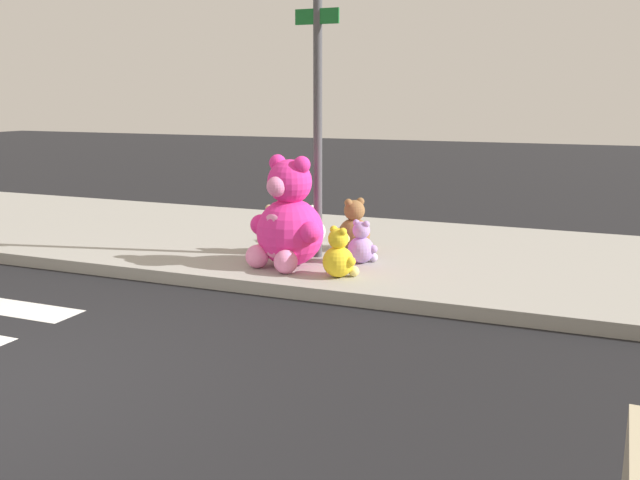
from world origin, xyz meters
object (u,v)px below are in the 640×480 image
at_px(plush_pink_large, 288,222).
at_px(plush_lavender, 362,246).
at_px(plush_brown, 353,229).
at_px(plush_tan, 273,234).
at_px(plush_white, 313,228).
at_px(sign_pole, 318,123).
at_px(plush_yellow, 339,257).

xyz_separation_m(plush_pink_large, plush_lavender, (0.77, 0.48, -0.32)).
xyz_separation_m(plush_brown, plush_tan, (-0.90, -0.58, -0.03)).
relative_size(plush_brown, plush_tan, 1.11).
bearing_deg(plush_white, plush_lavender, -39.55).
distance_m(plush_pink_large, plush_brown, 1.25).
height_order(sign_pole, plush_white, sign_pole).
relative_size(plush_pink_large, plush_yellow, 2.29).
xyz_separation_m(plush_brown, plush_white, (-0.65, 0.16, -0.07)).
bearing_deg(plush_yellow, plush_brown, 103.31).
distance_m(sign_pole, plush_lavender, 1.61).
bearing_deg(plush_pink_large, plush_yellow, -18.16).
height_order(plush_pink_large, plush_brown, plush_pink_large).
relative_size(plush_lavender, plush_white, 1.01).
xyz_separation_m(plush_yellow, plush_white, (-0.98, 1.56, -0.02)).
height_order(plush_tan, plush_white, plush_tan).
bearing_deg(plush_lavender, plush_pink_large, -147.95).
bearing_deg(plush_yellow, plush_pink_large, 161.84).
height_order(plush_yellow, plush_white, plush_yellow).
bearing_deg(plush_brown, plush_tan, -147.27).
xyz_separation_m(plush_brown, plush_lavender, (0.35, -0.67, -0.06)).
bearing_deg(sign_pole, plush_yellow, -53.83).
bearing_deg(plush_brown, plush_pink_large, -110.26).
relative_size(plush_yellow, plush_lavender, 1.09).
xyz_separation_m(sign_pole, plush_yellow, (0.61, -0.84, -1.46)).
bearing_deg(plush_lavender, plush_brown, 117.63).
relative_size(plush_brown, plush_yellow, 1.20).
height_order(plush_pink_large, plush_lavender, plush_pink_large).
bearing_deg(plush_yellow, plush_tan, 146.47).
relative_size(plush_yellow, plush_tan, 0.93).
height_order(plush_brown, plush_yellow, plush_brown).
bearing_deg(sign_pole, plush_brown, 63.63).
distance_m(sign_pole, plush_brown, 1.55).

